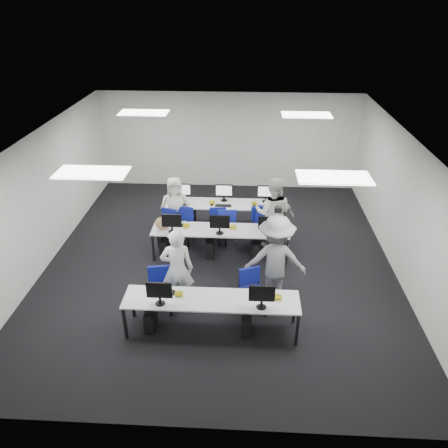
# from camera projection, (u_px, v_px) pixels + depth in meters

# --- Properties ---
(room) EXTENTS (9.00, 9.02, 3.00)m
(room) POSITION_uv_depth(u_px,v_px,m) (220.00, 203.00, 9.65)
(room) COLOR black
(room) RESTS_ON ground
(ceiling_panels) EXTENTS (5.20, 4.60, 0.02)m
(ceiling_panels) POSITION_uv_depth(u_px,v_px,m) (219.00, 138.00, 8.94)
(ceiling_panels) COLOR white
(ceiling_panels) RESTS_ON room
(desk_front) EXTENTS (3.20, 0.70, 0.73)m
(desk_front) POSITION_uv_depth(u_px,v_px,m) (211.00, 301.00, 7.93)
(desk_front) COLOR #B7BABC
(desk_front) RESTS_ON ground
(desk_mid) EXTENTS (3.20, 0.70, 0.73)m
(desk_mid) POSITION_uv_depth(u_px,v_px,m) (220.00, 231.00, 10.21)
(desk_mid) COLOR #B7BABC
(desk_mid) RESTS_ON ground
(desk_back) EXTENTS (3.20, 0.70, 0.73)m
(desk_back) POSITION_uv_depth(u_px,v_px,m) (224.00, 205.00, 11.44)
(desk_back) COLOR #B7BABC
(desk_back) RESTS_ON ground
(equipment_front) EXTENTS (2.51, 0.41, 1.19)m
(equipment_front) POSITION_uv_depth(u_px,v_px,m) (201.00, 315.00, 8.07)
(equipment_front) COLOR #0D4EAC
(equipment_front) RESTS_ON desk_front
(equipment_mid) EXTENTS (2.91, 0.41, 1.19)m
(equipment_mid) POSITION_uv_depth(u_px,v_px,m) (212.00, 243.00, 10.36)
(equipment_mid) COLOR white
(equipment_mid) RESTS_ON desk_mid
(equipment_back) EXTENTS (2.91, 0.41, 1.19)m
(equipment_back) POSITION_uv_depth(u_px,v_px,m) (231.00, 216.00, 11.60)
(equipment_back) COLOR white
(equipment_back) RESTS_ON desk_back
(chair_0) EXTENTS (0.52, 0.55, 0.90)m
(chair_0) POSITION_uv_depth(u_px,v_px,m) (160.00, 297.00, 8.66)
(chair_0) COLOR navy
(chair_0) RESTS_ON ground
(chair_1) EXTENTS (0.58, 0.61, 0.91)m
(chair_1) POSITION_uv_depth(u_px,v_px,m) (252.00, 299.00, 8.60)
(chair_1) COLOR navy
(chair_1) RESTS_ON ground
(chair_2) EXTENTS (0.55, 0.58, 0.93)m
(chair_2) POSITION_uv_depth(u_px,v_px,m) (183.00, 233.00, 10.94)
(chair_2) COLOR navy
(chair_2) RESTS_ON ground
(chair_3) EXTENTS (0.46, 0.50, 0.88)m
(chair_3) POSITION_uv_depth(u_px,v_px,m) (218.00, 232.00, 10.98)
(chair_3) COLOR navy
(chair_3) RESTS_ON ground
(chair_4) EXTENTS (0.58, 0.62, 0.97)m
(chair_4) POSITION_uv_depth(u_px,v_px,m) (262.00, 233.00, 10.88)
(chair_4) COLOR navy
(chair_4) RESTS_ON ground
(chair_5) EXTENTS (0.57, 0.59, 0.89)m
(chair_5) POSITION_uv_depth(u_px,v_px,m) (174.00, 227.00, 11.23)
(chair_5) COLOR navy
(chair_5) RESTS_ON ground
(chair_6) EXTENTS (0.52, 0.56, 0.97)m
(chair_6) POSITION_uv_depth(u_px,v_px,m) (227.00, 230.00, 11.04)
(chair_6) COLOR navy
(chair_6) RESTS_ON ground
(chair_7) EXTENTS (0.54, 0.57, 0.89)m
(chair_7) POSITION_uv_depth(u_px,v_px,m) (265.00, 231.00, 11.02)
(chair_7) COLOR navy
(chair_7) RESTS_ON ground
(handbag) EXTENTS (0.39, 0.26, 0.30)m
(handbag) POSITION_uv_depth(u_px,v_px,m) (163.00, 223.00, 10.14)
(handbag) COLOR tan
(handbag) RESTS_ON desk_mid
(student_0) EXTENTS (0.68, 0.49, 1.75)m
(student_0) POSITION_uv_depth(u_px,v_px,m) (177.00, 269.00, 8.49)
(student_0) COLOR white
(student_0) RESTS_ON ground
(student_1) EXTENTS (1.01, 0.86, 1.83)m
(student_1) POSITION_uv_depth(u_px,v_px,m) (273.00, 213.00, 10.51)
(student_1) COLOR white
(student_1) RESTS_ON ground
(student_2) EXTENTS (0.87, 0.65, 1.62)m
(student_2) POSITION_uv_depth(u_px,v_px,m) (175.00, 208.00, 11.03)
(student_2) COLOR white
(student_2) RESTS_ON ground
(student_3) EXTENTS (0.91, 0.47, 1.49)m
(student_3) POSITION_uv_depth(u_px,v_px,m) (276.00, 216.00, 10.75)
(student_3) COLOR white
(student_3) RESTS_ON ground
(photographer) EXTENTS (1.26, 0.74, 1.93)m
(photographer) POSITION_uv_depth(u_px,v_px,m) (275.00, 260.00, 8.60)
(photographer) COLOR gray
(photographer) RESTS_ON ground
(dslr_camera) EXTENTS (0.14, 0.18, 0.10)m
(dslr_camera) POSITION_uv_depth(u_px,v_px,m) (278.00, 210.00, 8.27)
(dslr_camera) COLOR black
(dslr_camera) RESTS_ON photographer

